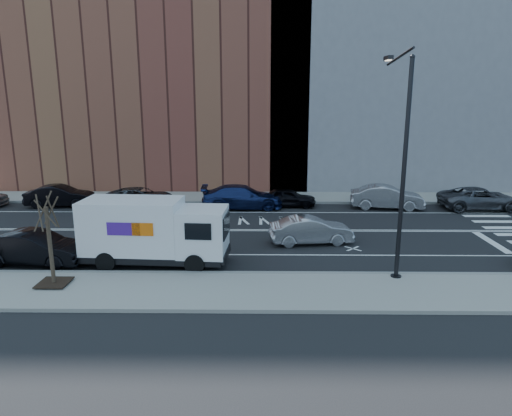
{
  "coord_description": "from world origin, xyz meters",
  "views": [
    {
      "loc": [
        1.34,
        -25.43,
        7.39
      ],
      "look_at": [
        1.03,
        -0.29,
        1.4
      ],
      "focal_mm": 32.0,
      "sensor_mm": 36.0,
      "label": 1
    }
  ],
  "objects": [
    {
      "name": "street_tree",
      "position": [
        -7.0,
        -8.4,
        1.45
      ],
      "size": [
        1.2,
        1.2,
        3.75
      ],
      "color": "black",
      "rests_on": "ground"
    },
    {
      "name": "near_parked_rear_a",
      "position": [
        -9.04,
        -5.69,
        0.78
      ],
      "size": [
        4.85,
        2.12,
        1.55
      ],
      "primitive_type": "imported",
      "rotation": [
        0.0,
        0.0,
        1.47
      ],
      "color": "black",
      "rests_on": "ground"
    },
    {
      "name": "far_parked_c",
      "position": [
        -7.15,
        5.66,
        0.7
      ],
      "size": [
        5.09,
        2.4,
        1.4
      ],
      "primitive_type": "imported",
      "rotation": [
        0.0,
        0.0,
        1.59
      ],
      "color": "#494C50",
      "rests_on": "ground"
    },
    {
      "name": "road_markings",
      "position": [
        0.0,
        0.0,
        0.0
      ],
      "size": [
        40.0,
        8.6,
        0.01
      ],
      "primitive_type": null,
      "color": "white",
      "rests_on": "ground"
    },
    {
      "name": "ground",
      "position": [
        0.0,
        0.0,
        0.0
      ],
      "size": [
        120.0,
        120.0,
        0.0
      ],
      "primitive_type": "plane",
      "color": "black",
      "rests_on": "ground"
    },
    {
      "name": "far_parked_b",
      "position": [
        -12.89,
        5.88,
        0.76
      ],
      "size": [
        4.74,
        1.97,
        1.52
      ],
      "primitive_type": "imported",
      "rotation": [
        0.0,
        0.0,
        1.65
      ],
      "color": "black",
      "rests_on": "ground"
    },
    {
      "name": "streetlight",
      "position": [
        7.0,
        -6.91,
        5.08
      ],
      "size": [
        0.44,
        4.02,
        9.34
      ],
      "color": "black",
      "rests_on": "ground"
    },
    {
      "name": "far_parked_e",
      "position": [
        3.2,
        6.03,
        0.67
      ],
      "size": [
        3.98,
        1.73,
        1.34
      ],
      "primitive_type": "imported",
      "rotation": [
        0.0,
        0.0,
        1.53
      ],
      "color": "black",
      "rests_on": "ground"
    },
    {
      "name": "curb_far",
      "position": [
        0.0,
        7.0,
        0.08
      ],
      "size": [
        44.0,
        0.25,
        0.17
      ],
      "primitive_type": "cube",
      "color": "gray",
      "rests_on": "ground"
    },
    {
      "name": "far_parked_d",
      "position": [
        -0.0,
        5.5,
        0.81
      ],
      "size": [
        5.7,
        2.54,
        1.63
      ],
      "primitive_type": "imported",
      "rotation": [
        0.0,
        0.0,
        1.62
      ],
      "color": "navy",
      "rests_on": "ground"
    },
    {
      "name": "sidewalk_far",
      "position": [
        0.0,
        8.8,
        0.07
      ],
      "size": [
        44.0,
        3.6,
        0.15
      ],
      "primitive_type": "cube",
      "color": "gray",
      "rests_on": "ground"
    },
    {
      "name": "bldg_concrete",
      "position": [
        12.0,
        15.6,
        13.0
      ],
      "size": [
        20.0,
        10.0,
        26.0
      ],
      "primitive_type": "cube",
      "color": "slate",
      "rests_on": "ground"
    },
    {
      "name": "bldg_brick",
      "position": [
        -8.0,
        15.6,
        11.0
      ],
      "size": [
        26.0,
        10.0,
        22.0
      ],
      "primitive_type": "cube",
      "color": "brown",
      "rests_on": "ground"
    },
    {
      "name": "fedex_van",
      "position": [
        -3.56,
        -5.6,
        1.59
      ],
      "size": [
        6.74,
        2.67,
        3.02
      ],
      "rotation": [
        0.0,
        0.0,
        -0.06
      ],
      "color": "black",
      "rests_on": "ground"
    },
    {
      "name": "curb_near",
      "position": [
        0.0,
        -7.0,
        0.08
      ],
      "size": [
        44.0,
        0.25,
        0.17
      ],
      "primitive_type": "cube",
      "color": "gray",
      "rests_on": "ground"
    },
    {
      "name": "sidewalk_near",
      "position": [
        0.0,
        -8.8,
        0.07
      ],
      "size": [
        44.0,
        3.6,
        0.15
      ],
      "primitive_type": "cube",
      "color": "gray",
      "rests_on": "ground"
    },
    {
      "name": "far_parked_f",
      "position": [
        10.02,
        5.56,
        0.81
      ],
      "size": [
        5.11,
        2.33,
        1.62
      ],
      "primitive_type": "imported",
      "rotation": [
        0.0,
        0.0,
        1.44
      ],
      "color": "#9B9A9F",
      "rests_on": "ground"
    },
    {
      "name": "far_parked_g",
      "position": [
        16.41,
        5.4,
        0.76
      ],
      "size": [
        5.46,
        2.54,
        1.52
      ],
      "primitive_type": "imported",
      "rotation": [
        0.0,
        0.0,
        1.57
      ],
      "color": "#47484E",
      "rests_on": "ground"
    },
    {
      "name": "driving_sedan",
      "position": [
        3.95,
        -2.39,
        0.71
      ],
      "size": [
        4.48,
        2.07,
        1.42
      ],
      "primitive_type": "imported",
      "rotation": [
        0.0,
        0.0,
        1.7
      ],
      "color": "#A1A0A5",
      "rests_on": "ground"
    }
  ]
}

